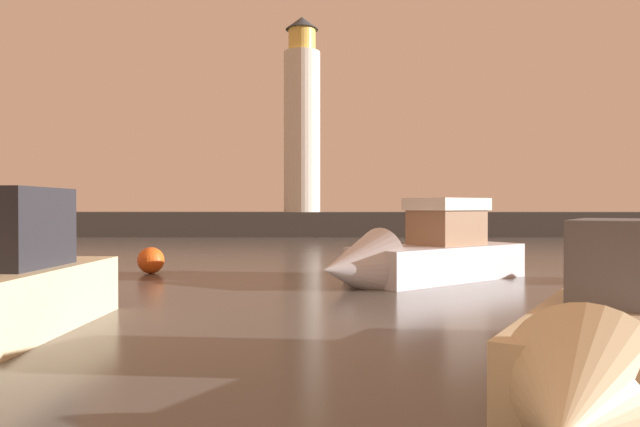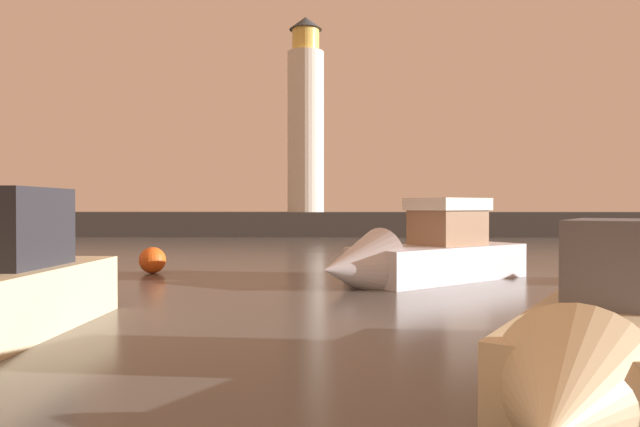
{
  "view_description": "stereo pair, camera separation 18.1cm",
  "coord_description": "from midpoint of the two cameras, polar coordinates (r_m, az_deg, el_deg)",
  "views": [
    {
      "loc": [
        -0.43,
        -2.15,
        2.67
      ],
      "look_at": [
        -0.56,
        16.21,
        2.45
      ],
      "focal_mm": 32.14,
      "sensor_mm": 36.0,
      "label": 1
    },
    {
      "loc": [
        -0.25,
        -2.15,
        2.67
      ],
      "look_at": [
        -0.56,
        16.21,
        2.45
      ],
      "focal_mm": 32.14,
      "sensor_mm": 36.0,
      "label": 2
    }
  ],
  "objects": [
    {
      "name": "ground_plane",
      "position": [
        27.52,
        1.68,
        -4.89
      ],
      "size": [
        220.0,
        220.0,
        0.0
      ],
      "primitive_type": "plane",
      "color": "#4C4742"
    },
    {
      "name": "breakwater",
      "position": [
        52.65,
        1.34,
        -1.04
      ],
      "size": [
        87.55,
        5.55,
        2.19
      ],
      "primitive_type": "cube",
      "color": "#423F3D",
      "rests_on": "ground_plane"
    },
    {
      "name": "lighthouse",
      "position": [
        53.27,
        -1.34,
        9.31
      ],
      "size": [
        3.33,
        3.33,
        17.9
      ],
      "color": "silver",
      "rests_on": "breakwater"
    },
    {
      "name": "motorboat_0",
      "position": [
        20.54,
        9.62,
        -4.22
      ],
      "size": [
        8.5,
        7.33,
        3.57
      ],
      "color": "silver",
      "rests_on": "ground_plane"
    },
    {
      "name": "motorboat_1",
      "position": [
        26.57,
        -28.4,
        -3.58
      ],
      "size": [
        3.99,
        8.49,
        2.78
      ],
      "color": "#1E284C",
      "rests_on": "ground_plane"
    },
    {
      "name": "motorboat_4",
      "position": [
        9.27,
        26.51,
        -11.29
      ],
      "size": [
        5.81,
        7.71,
        2.84
      ],
      "color": "beige",
      "rests_on": "ground_plane"
    },
    {
      "name": "mooring_buoy",
      "position": [
        23.9,
        -16.13,
        -4.49
      ],
      "size": [
        1.06,
        1.06,
        1.06
      ],
      "primitive_type": "sphere",
      "color": "#EA5919",
      "rests_on": "ground_plane"
    }
  ]
}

